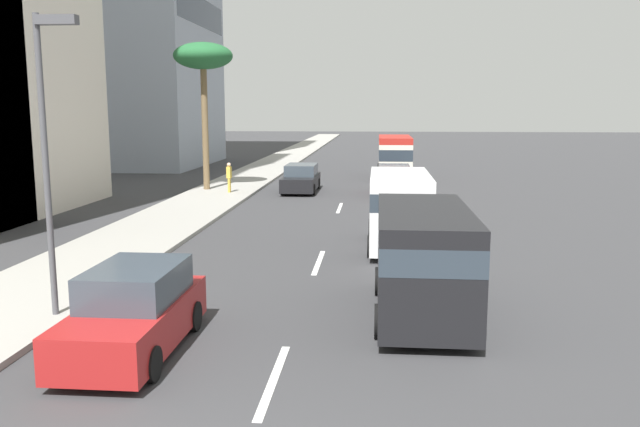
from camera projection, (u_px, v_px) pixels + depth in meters
ground_plane at (346, 191)px, 37.72m from camera, size 198.00×198.00×0.00m
sidewalk_right at (228, 189)px, 38.32m from camera, size 162.00×3.88×0.15m
lane_stripe_near at (273, 380)px, 11.49m from camera, size 3.20×0.16×0.01m
lane_stripe_mid at (319, 262)px, 20.25m from camera, size 3.20×0.16×0.01m
lane_stripe_far at (340, 208)px, 31.33m from camera, size 3.20×0.16×0.01m
car_lead at (394, 180)px, 36.23m from camera, size 4.74×1.91×1.64m
van_second at (400, 206)px, 22.19m from camera, size 5.17×2.13×2.57m
van_third at (423, 255)px, 14.89m from camera, size 5.35×2.20×2.50m
minibus_fourth at (395, 155)px, 44.73m from camera, size 6.66×2.32×2.87m
car_fifth at (301, 179)px, 37.44m from camera, size 4.80×1.92×1.57m
car_sixth at (135, 312)px, 12.76m from camera, size 4.30×1.83×1.69m
pedestrian_near_lamp at (229, 176)px, 35.89m from camera, size 0.34×0.25×1.65m
palm_tree at (203, 60)px, 36.26m from camera, size 3.31×3.31×8.27m
street_lamp at (49, 133)px, 14.04m from camera, size 0.24×0.97×6.60m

